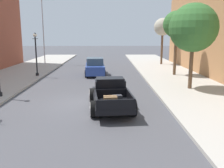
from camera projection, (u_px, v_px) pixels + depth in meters
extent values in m
plane|color=#47474C|center=(83.00, 104.00, 13.78)|extent=(140.00, 140.00, 0.00)
cube|color=#ADA89E|center=(211.00, 102.00, 13.86)|extent=(5.50, 64.00, 0.15)
cube|color=black|center=(111.00, 98.00, 12.81)|extent=(2.19, 5.04, 0.24)
cube|color=black|center=(110.00, 87.00, 13.05)|extent=(1.65, 1.23, 0.80)
cube|color=black|center=(110.00, 79.00, 12.91)|extent=(1.51, 1.06, 0.12)
cube|color=#3D4C5B|center=(109.00, 82.00, 13.57)|extent=(1.32, 0.16, 0.44)
cube|color=black|center=(108.00, 85.00, 14.34)|extent=(1.45, 1.61, 0.52)
cube|color=silver|center=(107.00, 83.00, 15.13)|extent=(0.69, 0.16, 0.47)
cube|color=black|center=(113.00, 103.00, 11.42)|extent=(1.87, 2.24, 0.04)
cube|color=black|center=(96.00, 99.00, 11.29)|extent=(0.27, 2.10, 0.44)
cube|color=black|center=(131.00, 98.00, 11.45)|extent=(0.27, 2.10, 0.44)
cube|color=black|center=(116.00, 105.00, 10.39)|extent=(1.62, 0.22, 0.44)
cube|color=black|center=(111.00, 93.00, 12.36)|extent=(1.62, 0.22, 0.44)
cylinder|color=black|center=(93.00, 95.00, 14.06)|extent=(0.43, 0.83, 0.80)
cylinder|color=silver|center=(90.00, 95.00, 14.04)|extent=(0.07, 0.65, 0.66)
cylinder|color=silver|center=(89.00, 95.00, 14.04)|extent=(0.04, 0.24, 0.24)
cylinder|color=black|center=(124.00, 94.00, 14.24)|extent=(0.43, 0.83, 0.80)
cylinder|color=silver|center=(127.00, 94.00, 14.26)|extent=(0.07, 0.65, 0.66)
cylinder|color=silver|center=(127.00, 94.00, 14.26)|extent=(0.04, 0.24, 0.24)
cylinder|color=black|center=(94.00, 109.00, 11.44)|extent=(0.43, 0.83, 0.80)
cylinder|color=silver|center=(90.00, 109.00, 11.42)|extent=(0.07, 0.65, 0.66)
cylinder|color=silver|center=(90.00, 109.00, 11.42)|extent=(0.04, 0.24, 0.24)
cylinder|color=black|center=(132.00, 108.00, 11.61)|extent=(0.43, 0.83, 0.80)
cylinder|color=silver|center=(136.00, 108.00, 11.63)|extent=(0.07, 0.65, 0.66)
cylinder|color=silver|center=(136.00, 108.00, 11.63)|extent=(0.04, 0.24, 0.24)
cube|color=olive|center=(110.00, 101.00, 11.01)|extent=(0.64, 0.49, 0.40)
cube|color=#3D2D1E|center=(110.00, 101.00, 11.01)|extent=(0.62, 0.10, 0.42)
cube|color=#2D2D33|center=(117.00, 98.00, 11.70)|extent=(0.50, 0.40, 0.28)
cube|color=#284293|center=(95.00, 69.00, 23.43)|extent=(2.02, 4.41, 0.80)
cube|color=#384C5B|center=(95.00, 61.00, 23.14)|extent=(1.66, 2.10, 0.64)
cylinder|color=black|center=(87.00, 70.00, 24.68)|extent=(0.27, 0.67, 0.66)
cylinder|color=black|center=(103.00, 69.00, 24.82)|extent=(0.27, 0.67, 0.66)
cylinder|color=black|center=(86.00, 74.00, 22.16)|extent=(0.27, 0.67, 0.66)
cylinder|color=black|center=(104.00, 73.00, 22.30)|extent=(0.27, 0.67, 0.66)
cylinder|color=black|center=(0.00, 94.00, 14.82)|extent=(0.28, 0.28, 0.24)
cylinder|color=black|center=(37.00, 74.00, 22.24)|extent=(0.28, 0.28, 0.24)
cylinder|color=black|center=(36.00, 55.00, 21.90)|extent=(0.12, 0.12, 3.20)
cylinder|color=black|center=(35.00, 39.00, 21.61)|extent=(0.50, 0.04, 0.04)
sphere|color=silver|center=(35.00, 35.00, 21.55)|extent=(0.32, 0.32, 0.32)
cone|color=black|center=(35.00, 33.00, 21.52)|extent=(0.24, 0.24, 0.14)
cylinder|color=#B2B2B7|center=(43.00, 28.00, 30.89)|extent=(0.12, 0.12, 9.00)
cylinder|color=brown|center=(191.00, 68.00, 16.72)|extent=(0.26, 0.26, 2.89)
sphere|color=#33662D|center=(193.00, 28.00, 16.19)|extent=(3.21, 3.21, 3.21)
cylinder|color=brown|center=(175.00, 55.00, 22.36)|extent=(0.26, 0.26, 3.64)
sphere|color=#33662D|center=(177.00, 24.00, 21.82)|extent=(2.42, 2.42, 2.42)
cylinder|color=brown|center=(162.00, 49.00, 30.48)|extent=(0.26, 0.26, 3.77)
sphere|color=#ADA893|center=(163.00, 27.00, 29.94)|extent=(2.12, 2.12, 2.12)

